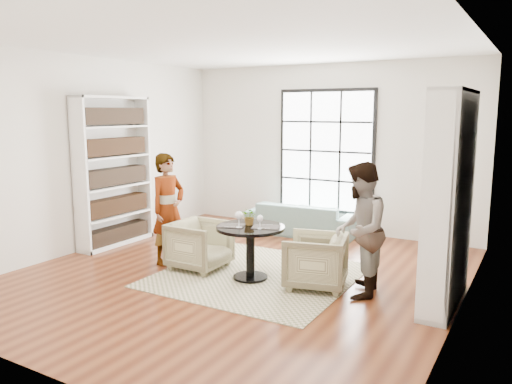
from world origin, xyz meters
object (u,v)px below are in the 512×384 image
Objects in this scene: person_right at (360,230)px; sofa at (302,218)px; wine_glass_left at (239,216)px; flower_centerpiece at (250,217)px; person_left at (168,209)px; pedestal_table at (250,241)px; armchair_left at (200,245)px; armchair_right at (315,261)px; wine_glass_right at (260,219)px.

sofa is at bearing -153.16° from person_right.
sofa is 8.88× the size of wine_glass_left.
person_right reaches higher than flower_centerpiece.
person_right reaches higher than sofa.
person_left is at bearing -98.41° from person_right.
person_left is 2.78m from person_right.
flower_centerpiece reaches higher than pedestal_table.
person_right is (2.78, 0.13, 0.00)m from person_left.
flower_centerpiece is at bearing -88.15° from armchair_left.
pedestal_table is 1.41m from person_left.
person_right is (1.40, 0.15, 0.28)m from pedestal_table.
person_left reaches higher than pedestal_table.
wine_glass_left is (-0.08, -0.15, 0.35)m from pedestal_table.
sofa is 2.71m from armchair_right.
flower_centerpiece is (0.79, 0.03, 0.48)m from armchair_left.
wine_glass_right is (0.63, -2.59, 0.55)m from sofa.
wine_glass_left is (1.30, -0.17, 0.07)m from person_left.
armchair_right is 1.11m from wine_glass_left.
pedestal_table is at bearing -94.22° from armchair_right.
wine_glass_right reaches higher than armchair_right.
person_right is (0.55, -0.00, 0.46)m from armchair_right.
person_left is 9.03× the size of wine_glass_right.
armchair_right is 3.42× the size of wine_glass_left.
person_left reaches higher than flower_centerpiece.
person_left is 7.32× the size of wine_glass_left.
person_right is at bearing -87.19° from armchair_left.
wine_glass_right is (1.01, -0.09, 0.50)m from armchair_left.
pedestal_table is 5.03× the size of wine_glass_right.
wine_glass_left is (-0.93, -0.30, 0.52)m from armchair_right.
wine_glass_left reaches higher than pedestal_table.
sofa is at bearing 100.09° from pedestal_table.
flower_centerpiece is (-1.44, -0.10, 0.02)m from person_right.
sofa is 1.21× the size of person_right.
person_right is at bearing -79.39° from person_left.
person_right is 7.35× the size of wine_glass_left.
wine_glass_right is at bearing -91.17° from person_right.
wine_glass_left is at bearing -161.29° from wine_glass_right.
person_left is (-1.38, 0.02, 0.28)m from pedestal_table.
wine_glass_left is at bearing -86.34° from armchair_right.
wine_glass_right is at bearing -28.43° from flower_centerpiece.
flower_centerpiece is at bearing 125.83° from pedestal_table.
pedestal_table reaches higher than sofa.
armchair_left reaches higher than sofa.
wine_glass_right reaches higher than armchair_left.
wine_glass_left is at bearing -89.55° from person_left.
armchair_right is 0.47× the size of person_left.
person_right is (1.85, -2.38, 0.51)m from sofa.
flower_centerpiece reaches higher than armchair_right.
armchair_left is at bearing -82.01° from person_left.
pedestal_table is 1.44m from person_right.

